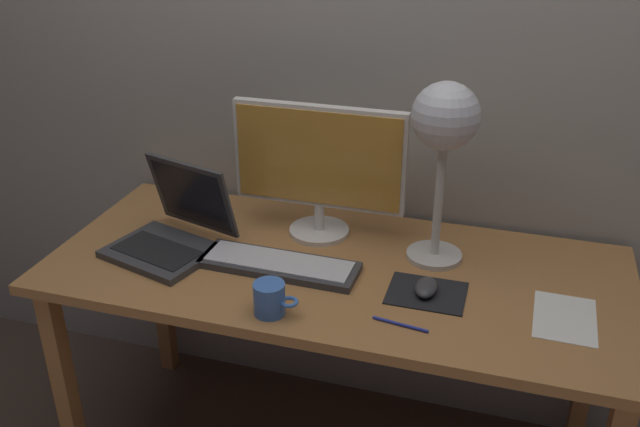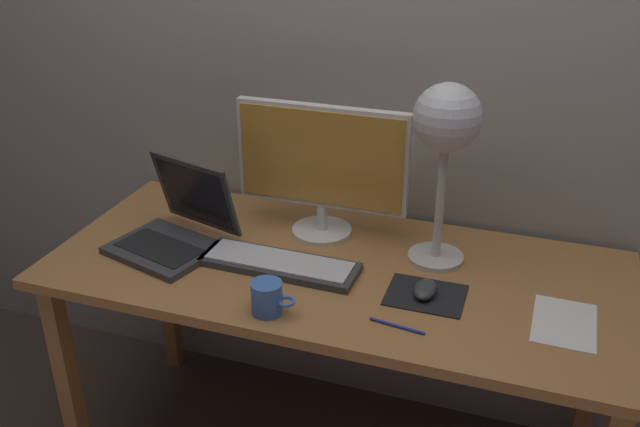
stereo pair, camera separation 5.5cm
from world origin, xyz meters
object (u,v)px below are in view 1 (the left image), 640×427
object	(u,v)px
monitor	(319,164)
mouse	(426,287)
coffee_mug	(270,299)
laptop	(176,224)
desk_lamp	(445,128)
pen	(400,324)
keyboard_main	(279,264)

from	to	relation	value
monitor	mouse	xyz separation A→B (m)	(0.36, -0.24, -0.21)
coffee_mug	laptop	bearing A→B (deg)	146.83
laptop	desk_lamp	world-z (taller)	desk_lamp
laptop	coffee_mug	world-z (taller)	laptop
desk_lamp	pen	bearing A→B (deg)	-94.70
coffee_mug	keyboard_main	bearing A→B (deg)	104.23
keyboard_main	mouse	size ratio (longest dim) A/B	4.61
mouse	laptop	bearing A→B (deg)	175.91
desk_lamp	pen	world-z (taller)	desk_lamp
coffee_mug	pen	size ratio (longest dim) A/B	0.81
laptop	pen	bearing A→B (deg)	-16.68
coffee_mug	mouse	bearing A→B (deg)	29.11
desk_lamp	pen	size ratio (longest dim) A/B	3.62
keyboard_main	desk_lamp	world-z (taller)	desk_lamp
laptop	pen	xyz separation A→B (m)	(0.70, -0.21, -0.06)
desk_lamp	coffee_mug	xyz separation A→B (m)	(-0.35, -0.39, -0.34)
keyboard_main	desk_lamp	xyz separation A→B (m)	(0.40, 0.18, 0.37)
laptop	mouse	world-z (taller)	laptop
laptop	monitor	bearing A→B (deg)	26.84
mouse	coffee_mug	size ratio (longest dim) A/B	0.84
monitor	pen	xyz separation A→B (m)	(0.33, -0.40, -0.22)
mouse	monitor	bearing A→B (deg)	146.22
desk_lamp	pen	distance (m)	0.52
monitor	pen	world-z (taller)	monitor
desk_lamp	coffee_mug	size ratio (longest dim) A/B	4.45
desk_lamp	mouse	xyz separation A→B (m)	(0.01, -0.19, -0.37)
keyboard_main	mouse	distance (m)	0.41
monitor	desk_lamp	world-z (taller)	desk_lamp
mouse	pen	xyz separation A→B (m)	(-0.04, -0.16, -0.02)
mouse	coffee_mug	bearing A→B (deg)	-150.89
desk_lamp	coffee_mug	bearing A→B (deg)	-131.48
laptop	coffee_mug	distance (m)	0.46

